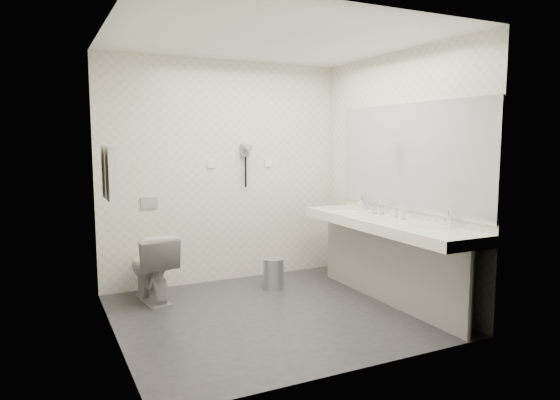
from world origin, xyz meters
TOP-DOWN VIEW (x-y plane):
  - floor at (0.00, 0.00)m, footprint 2.80×2.80m
  - ceiling at (0.00, 0.00)m, footprint 2.80×2.80m
  - wall_back at (0.00, 1.30)m, footprint 2.80×0.00m
  - wall_front at (0.00, -1.30)m, footprint 2.80×0.00m
  - wall_left at (-1.40, 0.00)m, footprint 0.00×2.60m
  - wall_right at (1.40, 0.00)m, footprint 0.00×2.60m
  - vanity_counter at (1.12, -0.20)m, footprint 0.55×2.20m
  - vanity_panel at (1.15, -0.20)m, footprint 0.03×2.15m
  - vanity_post_near at (1.18, -1.24)m, footprint 0.06×0.06m
  - vanity_post_far at (1.18, 0.84)m, footprint 0.06×0.06m
  - mirror at (1.39, -0.20)m, footprint 0.02×2.20m
  - basin_near at (1.12, -0.85)m, footprint 0.40×0.31m
  - basin_far at (1.12, 0.45)m, footprint 0.40×0.31m
  - faucet_near at (1.32, -0.85)m, footprint 0.04×0.04m
  - faucet_far at (1.32, 0.45)m, footprint 0.04×0.04m
  - soap_bottle_a at (1.26, -0.17)m, footprint 0.07×0.07m
  - soap_bottle_c at (1.27, -0.29)m, footprint 0.06×0.06m
  - glass_left at (1.28, 0.06)m, footprint 0.06×0.06m
  - glass_right at (1.27, 0.15)m, footprint 0.08×0.08m
  - toilet at (-0.92, 0.90)m, footprint 0.46×0.72m
  - flush_plate at (-0.85, 1.29)m, footprint 0.18×0.02m
  - pedal_bin at (0.35, 0.74)m, footprint 0.28×0.28m
  - bin_lid at (0.35, 0.74)m, footprint 0.23×0.23m
  - towel_rail at (-1.35, 0.55)m, footprint 0.02×0.62m
  - towel_near at (-1.34, 0.41)m, footprint 0.07×0.24m
  - towel_far at (-1.34, 0.69)m, footprint 0.07×0.24m
  - dryer_cradle at (0.25, 1.27)m, footprint 0.10×0.04m
  - dryer_barrel at (0.25, 1.20)m, footprint 0.08×0.14m
  - dryer_cord at (0.25, 1.26)m, footprint 0.02×0.02m
  - switch_plate_a at (-0.15, 1.29)m, footprint 0.09×0.02m
  - switch_plate_b at (0.55, 1.29)m, footprint 0.09×0.02m

SIDE VIEW (x-z plane):
  - floor at x=0.00m, z-range 0.00..0.00m
  - pedal_bin at x=0.35m, z-range 0.00..0.32m
  - bin_lid at x=0.35m, z-range 0.32..0.33m
  - toilet at x=-0.92m, z-range 0.00..0.69m
  - vanity_panel at x=1.15m, z-range 0.00..0.75m
  - vanity_post_near at x=1.18m, z-range 0.00..0.75m
  - vanity_post_far at x=1.18m, z-range 0.00..0.75m
  - vanity_counter at x=1.12m, z-range 0.75..0.85m
  - basin_near at x=1.12m, z-range 0.81..0.86m
  - basin_far at x=1.12m, z-range 0.81..0.86m
  - glass_left at x=1.28m, z-range 0.85..0.95m
  - glass_right at x=1.27m, z-range 0.85..0.96m
  - soap_bottle_a at x=1.26m, z-range 0.85..0.96m
  - soap_bottle_c at x=1.27m, z-range 0.85..0.97m
  - faucet_near at x=1.32m, z-range 0.85..1.00m
  - faucet_far at x=1.32m, z-range 0.85..1.00m
  - flush_plate at x=-0.85m, z-range 0.89..1.01m
  - wall_back at x=0.00m, z-range -0.15..2.65m
  - wall_front at x=0.00m, z-range -0.15..2.65m
  - wall_left at x=-1.40m, z-range -0.05..2.55m
  - wall_right at x=1.40m, z-range -0.05..2.55m
  - dryer_cord at x=0.25m, z-range 1.07..1.43m
  - towel_near at x=-1.34m, z-range 1.09..1.57m
  - towel_far at x=-1.34m, z-range 1.09..1.57m
  - switch_plate_a at x=-0.15m, z-range 1.31..1.40m
  - switch_plate_b at x=0.55m, z-range 1.31..1.40m
  - mirror at x=1.39m, z-range 0.92..1.98m
  - dryer_cradle at x=0.25m, z-range 1.43..1.57m
  - dryer_barrel at x=0.25m, z-range 1.49..1.57m
  - towel_rail at x=-1.35m, z-range 1.54..1.56m
  - ceiling at x=0.00m, z-range 2.50..2.50m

